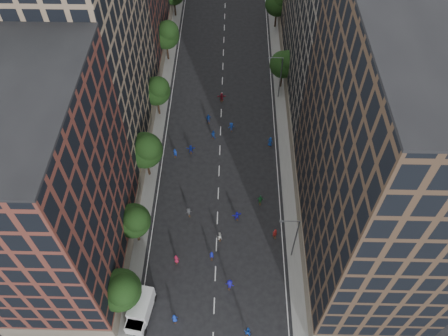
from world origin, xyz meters
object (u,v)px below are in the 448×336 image
Objects in this scene: skater_0 at (175,318)px; skater_2 at (247,331)px; skater_1 at (212,255)px; cargo_van at (140,310)px; streetlamp_near at (294,237)px; streetlamp_far at (279,75)px.

skater_2 reaches higher than skater_0.
cargo_van is at bearing 39.89° from skater_1.
skater_2 is (-6.11, -11.00, -4.27)m from streetlamp_near.
streetlamp_far is at bearing -87.88° from skater_2.
skater_0 is at bearing -148.00° from streetlamp_near.
skater_1 is (-10.96, -0.66, -4.34)m from streetlamp_near.
streetlamp_near is 18.56m from skater_0.
cargo_van is at bearing -115.17° from streetlamp_far.
streetlamp_far reaches higher than skater_0.
skater_1 reaches higher than skater_0.
streetlamp_near reaches higher than cargo_van.
skater_1 is 11.42m from skater_2.
skater_0 is 9.89m from skater_1.
cargo_van is (-19.65, -41.81, -3.63)m from streetlamp_far.
skater_2 is (9.19, -1.44, 0.11)m from skater_0.
cargo_van is at bearing -155.84° from streetlamp_near.
skater_1 is at bearing 52.51° from cargo_van.
cargo_van is 3.70× the size of skater_0.
streetlamp_far is 5.48× the size of skater_1.
streetlamp_near is at bearing -109.02° from skater_2.
skater_0 is 0.95× the size of skater_1.
streetlamp_far is 46.34m from cargo_van.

